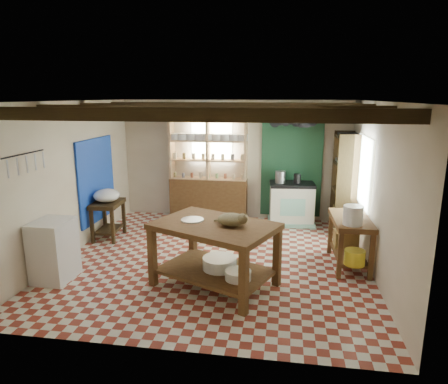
% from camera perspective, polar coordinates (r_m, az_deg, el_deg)
% --- Properties ---
extents(floor, '(5.00, 5.00, 0.02)m').
position_cam_1_polar(floor, '(6.81, -1.36, -9.69)').
color(floor, maroon).
rests_on(floor, ground).
extents(ceiling, '(5.00, 5.00, 0.02)m').
position_cam_1_polar(ceiling, '(6.26, -1.50, 12.85)').
color(ceiling, '#4E4F54').
rests_on(ceiling, wall_back).
extents(wall_back, '(5.00, 0.04, 2.60)m').
position_cam_1_polar(wall_back, '(8.84, 1.49, 4.58)').
color(wall_back, beige).
rests_on(wall_back, floor).
extents(wall_front, '(5.00, 0.04, 2.60)m').
position_cam_1_polar(wall_front, '(4.06, -7.79, -6.35)').
color(wall_front, beige).
rests_on(wall_front, floor).
extents(wall_left, '(0.04, 5.00, 2.60)m').
position_cam_1_polar(wall_left, '(7.28, -21.20, 1.72)').
color(wall_left, beige).
rests_on(wall_left, floor).
extents(wall_right, '(0.04, 5.00, 2.60)m').
position_cam_1_polar(wall_right, '(6.45, 20.97, 0.33)').
color(wall_right, beige).
rests_on(wall_right, floor).
extents(ceiling_beams, '(5.00, 3.80, 0.15)m').
position_cam_1_polar(ceiling_beams, '(6.26, -1.49, 11.75)').
color(ceiling_beams, '#352612').
rests_on(ceiling_beams, ceiling).
extents(blue_wall_patch, '(0.04, 1.40, 1.60)m').
position_cam_1_polar(blue_wall_patch, '(8.08, -17.75, 1.64)').
color(blue_wall_patch, '#173FB2').
rests_on(blue_wall_patch, wall_left).
extents(green_wall_patch, '(1.30, 0.04, 2.30)m').
position_cam_1_polar(green_wall_patch, '(8.74, 9.63, 3.97)').
color(green_wall_patch, '#1B452A').
rests_on(green_wall_patch, wall_back).
extents(window_back, '(0.90, 0.02, 0.80)m').
position_cam_1_polar(window_back, '(8.84, -1.76, 7.20)').
color(window_back, beige).
rests_on(window_back, wall_back).
extents(window_right, '(0.02, 1.30, 1.20)m').
position_cam_1_polar(window_right, '(7.39, 19.34, 2.84)').
color(window_right, beige).
rests_on(window_right, wall_right).
extents(utensil_rail, '(0.06, 0.90, 0.28)m').
position_cam_1_polar(utensil_rail, '(6.17, -26.59, 3.77)').
color(utensil_rail, black).
rests_on(utensil_rail, wall_left).
extents(pot_rack, '(0.86, 0.12, 0.36)m').
position_cam_1_polar(pot_rack, '(8.22, 9.91, 9.89)').
color(pot_rack, black).
rests_on(pot_rack, ceiling).
extents(shelving_unit, '(1.70, 0.34, 2.20)m').
position_cam_1_polar(shelving_unit, '(8.77, -2.25, 3.18)').
color(shelving_unit, tan).
rests_on(shelving_unit, floor).
extents(tall_rack, '(0.40, 0.86, 2.00)m').
position_cam_1_polar(tall_rack, '(8.21, 16.80, 1.18)').
color(tall_rack, '#352612').
rests_on(tall_rack, floor).
extents(work_table, '(1.95, 1.67, 0.93)m').
position_cam_1_polar(work_table, '(5.77, -1.33, -8.96)').
color(work_table, brown).
rests_on(work_table, floor).
extents(stove, '(0.97, 0.70, 0.90)m').
position_cam_1_polar(stove, '(8.60, 9.60, -1.65)').
color(stove, silver).
rests_on(stove, floor).
extents(prep_table, '(0.54, 0.75, 0.72)m').
position_cam_1_polar(prep_table, '(7.98, -16.19, -3.85)').
color(prep_table, '#352612').
rests_on(prep_table, floor).
extents(white_cabinet, '(0.52, 0.62, 0.91)m').
position_cam_1_polar(white_cabinet, '(6.47, -23.15, -7.66)').
color(white_cabinet, silver).
rests_on(white_cabinet, floor).
extents(right_counter, '(0.60, 1.15, 0.81)m').
position_cam_1_polar(right_counter, '(6.74, 17.48, -6.81)').
color(right_counter, brown).
rests_on(right_counter, floor).
extents(cat, '(0.45, 0.39, 0.18)m').
position_cam_1_polar(cat, '(5.49, 1.09, -3.96)').
color(cat, '#8A7B50').
rests_on(cat, work_table).
extents(steel_tray, '(0.43, 0.43, 0.02)m').
position_cam_1_polar(steel_tray, '(5.76, -4.53, -3.99)').
color(steel_tray, '#A5A6AD').
rests_on(steel_tray, work_table).
extents(basin_large, '(0.65, 0.65, 0.17)m').
position_cam_1_polar(basin_large, '(5.84, -0.63, -10.12)').
color(basin_large, silver).
rests_on(basin_large, work_table).
extents(basin_small, '(0.47, 0.47, 0.13)m').
position_cam_1_polar(basin_small, '(5.54, 2.03, -11.75)').
color(basin_small, silver).
rests_on(basin_small, work_table).
extents(kettle_left, '(0.23, 0.23, 0.25)m').
position_cam_1_polar(kettle_left, '(8.45, 8.06, 2.15)').
color(kettle_left, '#A5A6AD').
rests_on(kettle_left, stove).
extents(kettle_right, '(0.17, 0.17, 0.19)m').
position_cam_1_polar(kettle_right, '(8.48, 10.42, 1.91)').
color(kettle_right, black).
rests_on(kettle_right, stove).
extents(enamel_bowl, '(0.52, 0.52, 0.25)m').
position_cam_1_polar(enamel_bowl, '(7.86, -16.42, -0.47)').
color(enamel_bowl, silver).
rests_on(enamel_bowl, prep_table).
extents(white_bucket, '(0.30, 0.30, 0.29)m').
position_cam_1_polar(white_bucket, '(6.24, 17.95, -3.18)').
color(white_bucket, silver).
rests_on(white_bucket, right_counter).
extents(wicker_basket, '(0.39, 0.32, 0.26)m').
position_cam_1_polar(wicker_basket, '(7.04, 17.01, -6.41)').
color(wicker_basket, olive).
rests_on(wicker_basket, right_counter).
extents(yellow_tub, '(0.32, 0.32, 0.23)m').
position_cam_1_polar(yellow_tub, '(6.36, 18.15, -8.86)').
color(yellow_tub, yellow).
rests_on(yellow_tub, right_counter).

